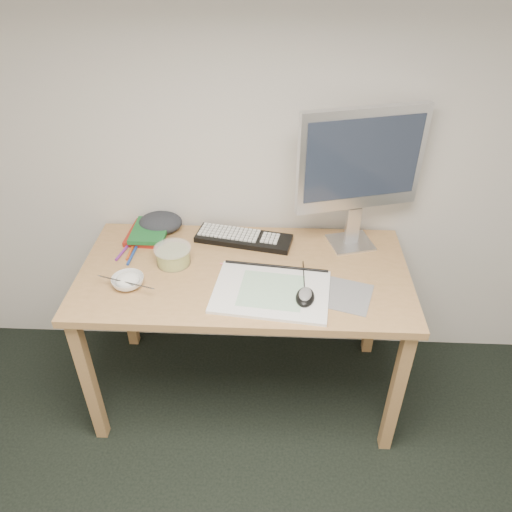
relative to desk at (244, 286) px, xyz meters
The scene contains 19 objects.
room_shell 1.71m from the desk, 78.05° to the right, with size 3.60×3.60×3.60m.
desk is the anchor object (origin of this frame).
mousepad 0.44m from the desk, 19.60° to the right, with size 0.22×0.20×0.00m, color slate.
sketchpad 0.21m from the desk, 50.50° to the right, with size 0.46×0.33×0.01m, color silver.
keyboard 0.25m from the desk, 94.14° to the left, with size 0.44×0.14×0.03m, color black.
monitor 0.71m from the desk, 25.88° to the left, with size 0.53×0.21×0.63m.
mouse 0.33m from the desk, 36.70° to the right, with size 0.07×0.12×0.04m, color black.
rice_bowl 0.49m from the desk, 165.13° to the right, with size 0.13×0.13×0.04m, color white.
chopsticks 0.50m from the desk, 161.26° to the right, with size 0.02×0.02×0.25m, color silver.
fruit_tub 0.33m from the desk, behind, with size 0.16×0.16×0.08m, color gold.
book_red 0.54m from the desk, 151.23° to the left, with size 0.17×0.23×0.02m, color maroon.
book_green 0.53m from the desk, 151.53° to the left, with size 0.16×0.22×0.02m, color #175E28.
cloth_lump 0.54m from the desk, 143.32° to the left, with size 0.17×0.14×0.07m, color #2A2D32.
pencil_pink 0.10m from the desk, 129.68° to the left, with size 0.01×0.01×0.16m, color pink.
pencil_tan 0.09m from the desk, 10.21° to the left, with size 0.01×0.01×0.18m, color tan.
pencil_black 0.18m from the desk, ahead, with size 0.01×0.01×0.16m, color black.
marker_blue 0.52m from the desk, behind, with size 0.01×0.01×0.14m, color navy.
marker_orange 0.54m from the desk, 167.34° to the left, with size 0.01×0.01×0.14m, color #C54917.
marker_purple 0.57m from the desk, 168.82° to the left, with size 0.01×0.01×0.14m, color #6E2589.
Camera 1 is at (-0.17, -0.26, 2.03)m, focal length 35.00 mm.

